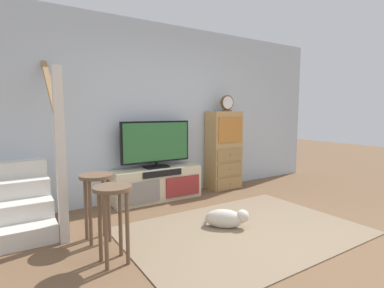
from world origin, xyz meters
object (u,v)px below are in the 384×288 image
(television, at_px, (156,143))
(bar_stool_far, at_px, (97,192))
(bar_stool_near, at_px, (113,206))
(dog, at_px, (227,218))
(media_console, at_px, (157,184))
(side_cabinet, at_px, (224,150))
(desk_clock, at_px, (227,103))

(television, xyz_separation_m, bar_stool_far, (-1.14, -0.97, -0.35))
(bar_stool_near, distance_m, dog, 1.41)
(media_console, height_order, dog, media_console)
(television, relative_size, side_cabinet, 0.82)
(television, xyz_separation_m, bar_stool_near, (-1.14, -1.51, -0.36))
(bar_stool_far, bearing_deg, dog, -19.36)
(media_console, xyz_separation_m, desk_clock, (1.34, -0.00, 1.24))
(media_console, bearing_deg, side_cabinet, 0.45)
(television, relative_size, desk_clock, 4.02)
(bar_stool_near, bearing_deg, television, 52.85)
(side_cabinet, height_order, dog, side_cabinet)
(side_cabinet, height_order, bar_stool_far, side_cabinet)
(television, bearing_deg, bar_stool_far, -139.85)
(side_cabinet, height_order, bar_stool_near, side_cabinet)
(television, xyz_separation_m, desk_clock, (1.34, -0.03, 0.61))
(television, height_order, bar_stool_near, television)
(bar_stool_near, xyz_separation_m, bar_stool_far, (0.00, 0.55, 0.00))
(side_cabinet, distance_m, bar_stool_far, 2.62)
(desk_clock, relative_size, bar_stool_far, 0.39)
(media_console, distance_m, television, 0.63)
(side_cabinet, bearing_deg, television, 179.39)
(side_cabinet, relative_size, bar_stool_far, 1.92)
(bar_stool_near, height_order, bar_stool_far, bar_stool_far)
(side_cabinet, xyz_separation_m, dog, (-1.09, -1.43, -0.56))
(desk_clock, bearing_deg, bar_stool_near, -149.15)
(side_cabinet, xyz_separation_m, bar_stool_near, (-2.43, -1.50, -0.15))
(desk_clock, bearing_deg, side_cabinet, 162.80)
(desk_clock, distance_m, dog, 2.27)
(bar_stool_far, bearing_deg, side_cabinet, 21.37)
(media_console, distance_m, bar_stool_far, 1.51)
(media_console, xyz_separation_m, television, (0.00, 0.02, 0.63))
(television, bearing_deg, dog, -82.01)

